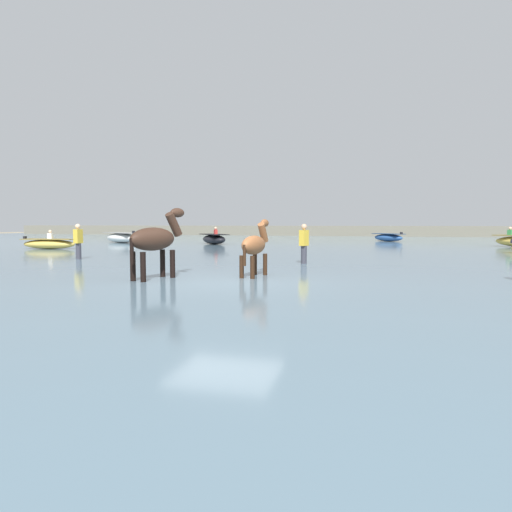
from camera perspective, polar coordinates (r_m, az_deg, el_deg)
ground_plane at (r=10.80m, az=-3.84°, el=-4.66°), size 120.00×120.00×0.00m
water_surface at (r=20.47m, az=4.97°, el=-0.10°), size 90.00×90.00×0.26m
horse_lead_dark_bay at (r=11.48m, az=-12.62°, el=1.87°), size 0.91×1.88×2.05m
horse_trailing_chestnut at (r=11.78m, az=-0.16°, el=1.20°), size 0.60×1.63×1.77m
boat_far_inshore at (r=35.98m, az=16.38°, el=2.27°), size 2.61×2.77×0.73m
boat_near_starboard at (r=26.79m, az=-24.70°, el=1.42°), size 3.05×1.20×1.02m
boat_near_port at (r=33.45m, az=-16.65°, el=2.24°), size 3.76×2.99×0.86m
boat_mid_outer at (r=29.96m, az=-5.34°, el=2.15°), size 2.82×3.07×1.15m
person_spectator_far at (r=18.74m, az=-21.55°, el=1.48°), size 0.22×0.33×1.63m
person_onlooker_right at (r=15.58m, az=6.08°, el=1.25°), size 0.32×0.37×1.63m
far_shoreline at (r=49.98m, az=10.60°, el=2.99°), size 80.00×2.40×1.35m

